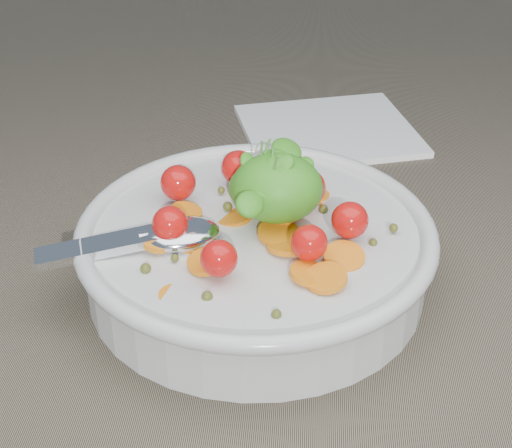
{
  "coord_description": "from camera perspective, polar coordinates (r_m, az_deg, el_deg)",
  "views": [
    {
      "loc": [
        0.02,
        -0.46,
        0.35
      ],
      "look_at": [
        -0.01,
        -0.0,
        0.05
      ],
      "focal_mm": 55.0,
      "sensor_mm": 36.0,
      "label": 1
    }
  ],
  "objects": [
    {
      "name": "napkin",
      "position": [
        0.79,
        5.29,
        6.8
      ],
      "size": [
        0.2,
        0.18,
        0.01
      ],
      "primitive_type": "cube",
      "rotation": [
        0.0,
        0.0,
        0.28
      ],
      "color": "white",
      "rests_on": "ground"
    },
    {
      "name": "bowl",
      "position": [
        0.56,
        -0.0,
        -1.87
      ],
      "size": [
        0.27,
        0.25,
        0.11
      ],
      "color": "silver",
      "rests_on": "ground"
    },
    {
      "name": "ground",
      "position": [
        0.58,
        0.96,
        -4.32
      ],
      "size": [
        6.0,
        6.0,
        0.0
      ],
      "primitive_type": "plane",
      "color": "#766A54",
      "rests_on": "ground"
    }
  ]
}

